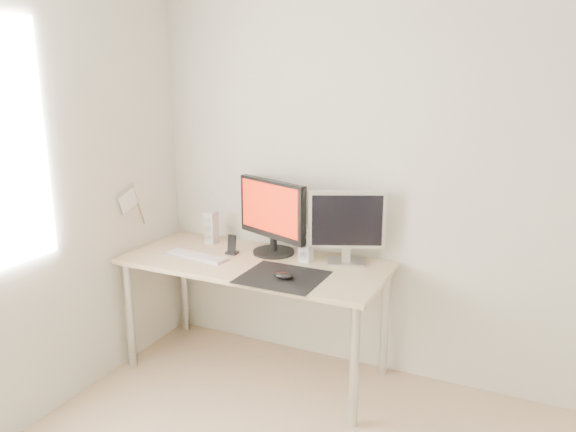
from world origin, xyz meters
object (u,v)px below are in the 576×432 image
(speaker_left, at_px, (211,228))
(speaker_right, at_px, (306,244))
(phone_dock, at_px, (232,248))
(mouse, at_px, (283,276))
(keyboard, at_px, (196,256))
(main_monitor, at_px, (272,214))
(desk, at_px, (255,273))
(second_monitor, at_px, (347,224))

(speaker_left, distance_m, speaker_right, 0.71)
(speaker_left, xyz_separation_m, phone_dock, (0.24, -0.14, -0.07))
(mouse, xyz_separation_m, keyboard, (-0.65, 0.11, -0.02))
(main_monitor, xyz_separation_m, speaker_left, (-0.46, 0.02, -0.15))
(speaker_left, xyz_separation_m, speaker_right, (0.71, -0.06, 0.00))
(desk, xyz_separation_m, second_monitor, (0.51, 0.20, 0.32))
(speaker_left, distance_m, phone_dock, 0.28)
(mouse, bearing_deg, main_monitor, 124.26)
(mouse, xyz_separation_m, speaker_right, (-0.01, 0.34, 0.08))
(desk, height_order, main_monitor, main_monitor)
(speaker_left, relative_size, speaker_right, 1.00)
(speaker_left, relative_size, keyboard, 0.50)
(desk, distance_m, second_monitor, 0.63)
(speaker_left, bearing_deg, second_monitor, 0.42)
(phone_dock, bearing_deg, desk, -16.27)
(mouse, distance_m, keyboard, 0.66)
(speaker_left, bearing_deg, desk, -24.16)
(mouse, distance_m, desk, 0.37)
(keyboard, height_order, phone_dock, phone_dock)
(second_monitor, bearing_deg, main_monitor, -176.60)
(main_monitor, relative_size, speaker_right, 2.48)
(keyboard, distance_m, phone_dock, 0.23)
(speaker_right, distance_m, phone_dock, 0.48)
(second_monitor, xyz_separation_m, speaker_right, (-0.23, -0.07, -0.13))
(desk, relative_size, speaker_left, 7.52)
(main_monitor, distance_m, speaker_right, 0.29)
(mouse, xyz_separation_m, speaker_left, (-0.72, 0.40, 0.08))
(speaker_left, distance_m, keyboard, 0.31)
(main_monitor, bearing_deg, speaker_right, -9.54)
(speaker_right, bearing_deg, phone_dock, -171.18)
(desk, distance_m, main_monitor, 0.37)
(speaker_right, bearing_deg, second_monitor, 16.82)
(main_monitor, relative_size, speaker_left, 2.48)
(mouse, bearing_deg, phone_dock, 151.27)
(phone_dock, bearing_deg, second_monitor, 11.50)
(speaker_right, xyz_separation_m, phone_dock, (-0.47, -0.07, -0.07))
(speaker_right, xyz_separation_m, keyboard, (-0.63, -0.23, -0.10))
(main_monitor, height_order, keyboard, main_monitor)
(speaker_right, bearing_deg, speaker_left, 174.94)
(desk, bearing_deg, phone_dock, 163.73)
(main_monitor, relative_size, phone_dock, 4.27)
(keyboard, bearing_deg, mouse, -9.87)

